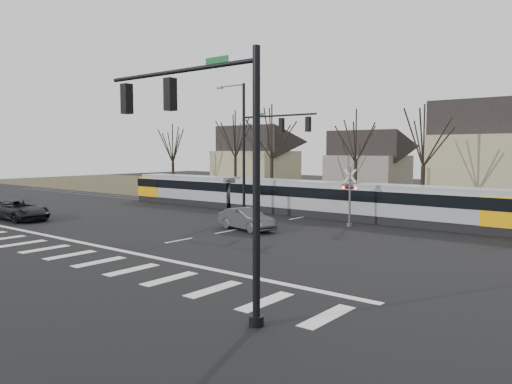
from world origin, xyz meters
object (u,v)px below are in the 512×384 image
Objects in this scene: tram at (291,195)px; rail_crossing_signal at (350,198)px; sedan at (247,219)px; suv at (20,210)px.

rail_crossing_signal is (7.01, -3.21, 0.42)m from tram.
sedan is 7.13m from rail_crossing_signal.
tram is 7.93× the size of sedan.
suv reaches higher than sedan.
tram reaches higher than suv.
rail_crossing_signal reaches higher than suv.
sedan is (2.59, -8.69, -0.76)m from tram.
tram is at bearing 27.94° from sedan.
suv is at bearing -130.54° from tram.
tram is 6.59× the size of suv.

